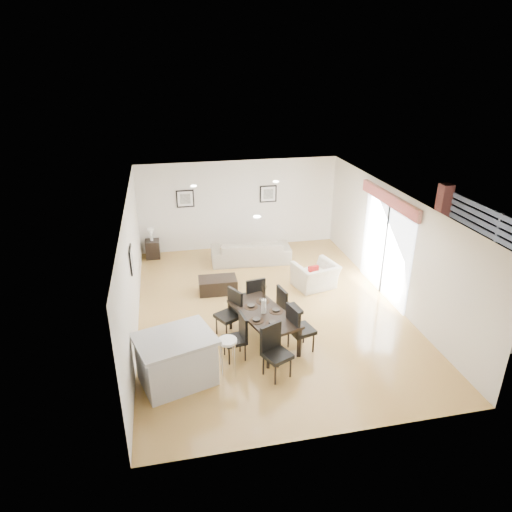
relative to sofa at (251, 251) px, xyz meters
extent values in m
plane|color=tan|center=(-0.11, -2.77, -0.33)|extent=(8.00, 8.00, 0.00)
cube|color=silver|center=(-0.11, 1.23, 1.02)|extent=(6.00, 0.04, 2.70)
cube|color=silver|center=(-0.11, -6.77, 1.02)|extent=(6.00, 0.04, 2.70)
cube|color=silver|center=(-3.11, -2.77, 1.02)|extent=(0.04, 8.00, 2.70)
cube|color=silver|center=(2.89, -2.77, 1.02)|extent=(0.04, 8.00, 2.70)
cube|color=white|center=(-0.11, -2.77, 2.37)|extent=(6.00, 8.00, 0.02)
imported|color=#A39B84|center=(0.00, 0.00, 0.00)|extent=(2.31, 1.03, 0.66)
imported|color=silver|center=(1.31, -1.91, 0.00)|extent=(1.20, 1.11, 0.66)
imported|color=#3B5926|center=(5.48, -1.61, 0.03)|extent=(0.43, 0.43, 0.71)
cube|color=black|center=(-0.53, -4.04, 0.35)|extent=(1.32, 1.87, 0.06)
cylinder|color=black|center=(-0.63, -4.91, -0.01)|extent=(0.07, 0.07, 0.65)
cylinder|color=black|center=(-1.12, -3.41, -0.01)|extent=(0.07, 0.07, 0.65)
cylinder|color=black|center=(0.06, -4.68, -0.01)|extent=(0.07, 0.07, 0.65)
cylinder|color=black|center=(-0.43, -3.18, -0.01)|extent=(0.07, 0.07, 0.65)
cube|color=black|center=(-1.21, -4.47, 0.09)|extent=(0.47, 0.47, 0.07)
cube|color=black|center=(-1.03, -4.44, 0.35)|extent=(0.11, 0.42, 0.50)
cylinder|color=black|center=(-1.39, -4.33, -0.14)|extent=(0.03, 0.03, 0.38)
cylinder|color=black|center=(-1.07, -4.28, -0.14)|extent=(0.03, 0.03, 0.38)
cylinder|color=black|center=(-1.34, -4.65, -0.14)|extent=(0.03, 0.03, 0.38)
cylinder|color=black|center=(-1.02, -4.60, -0.14)|extent=(0.03, 0.03, 0.38)
cube|color=black|center=(-1.21, -3.62, 0.13)|extent=(0.62, 0.62, 0.08)
cube|color=black|center=(-1.03, -3.53, 0.41)|extent=(0.27, 0.43, 0.54)
cylinder|color=black|center=(-1.45, -3.55, -0.12)|extent=(0.04, 0.04, 0.42)
cylinder|color=black|center=(-1.13, -3.38, -0.12)|extent=(0.04, 0.04, 0.42)
cylinder|color=black|center=(-1.28, -3.86, -0.12)|extent=(0.04, 0.04, 0.42)
cylinder|color=black|center=(-0.96, -3.69, -0.12)|extent=(0.04, 0.04, 0.42)
cube|color=black|center=(0.15, -4.47, 0.14)|extent=(0.57, 0.57, 0.08)
cube|color=black|center=(-0.05, -4.52, 0.43)|extent=(0.17, 0.47, 0.56)
cylinder|color=black|center=(0.37, -4.60, -0.12)|extent=(0.04, 0.04, 0.43)
cylinder|color=black|center=(0.01, -4.69, -0.12)|extent=(0.04, 0.04, 0.43)
cylinder|color=black|center=(0.28, -4.24, -0.12)|extent=(0.04, 0.04, 0.43)
cylinder|color=black|center=(-0.08, -4.33, -0.12)|extent=(0.04, 0.04, 0.43)
cube|color=black|center=(0.15, -3.62, 0.12)|extent=(0.52, 0.52, 0.08)
cube|color=black|center=(-0.05, -3.66, 0.40)|extent=(0.14, 0.45, 0.54)
cylinder|color=black|center=(0.35, -3.76, -0.13)|extent=(0.04, 0.04, 0.41)
cylinder|color=black|center=(0.01, -3.83, -0.13)|extent=(0.04, 0.04, 0.41)
cylinder|color=black|center=(0.28, -3.42, -0.13)|extent=(0.04, 0.04, 0.41)
cylinder|color=black|center=(-0.06, -3.48, -0.13)|extent=(0.04, 0.04, 0.41)
cube|color=black|center=(-0.53, -5.17, 0.13)|extent=(0.61, 0.61, 0.08)
cube|color=black|center=(-0.61, -4.99, 0.41)|extent=(0.44, 0.24, 0.55)
cylinder|color=black|center=(-0.62, -5.41, -0.12)|extent=(0.04, 0.04, 0.42)
cylinder|color=black|center=(-0.77, -5.08, -0.12)|extent=(0.04, 0.04, 0.42)
cylinder|color=black|center=(-0.29, -5.26, -0.12)|extent=(0.04, 0.04, 0.42)
cylinder|color=black|center=(-0.44, -4.93, -0.12)|extent=(0.04, 0.04, 0.42)
cube|color=black|center=(-0.53, -2.92, 0.12)|extent=(0.51, 0.51, 0.08)
cube|color=black|center=(-0.50, -3.11, 0.40)|extent=(0.45, 0.13, 0.53)
cylinder|color=black|center=(-0.39, -2.72, -0.13)|extent=(0.03, 0.03, 0.41)
cylinder|color=black|center=(-0.33, -3.06, -0.13)|extent=(0.03, 0.03, 0.41)
cylinder|color=black|center=(-0.73, -2.77, -0.13)|extent=(0.03, 0.03, 0.41)
cylinder|color=black|center=(-0.67, -3.12, -0.13)|extent=(0.03, 0.03, 0.41)
cylinder|color=white|center=(-0.53, -4.04, 0.52)|extent=(0.10, 0.10, 0.30)
cylinder|color=black|center=(-0.27, -4.04, 0.38)|extent=(0.29, 0.29, 0.01)
cylinder|color=black|center=(-0.27, -4.04, 0.40)|extent=(0.15, 0.15, 0.04)
cylinder|color=black|center=(-0.45, -3.59, 0.38)|extent=(0.29, 0.29, 0.01)
cylinder|color=black|center=(-0.45, -3.59, 0.40)|extent=(0.15, 0.15, 0.04)
cylinder|color=black|center=(-0.74, -3.77, 0.38)|extent=(0.29, 0.29, 0.01)
cylinder|color=black|center=(-0.74, -3.77, 0.40)|extent=(0.15, 0.15, 0.04)
cylinder|color=black|center=(-0.74, -4.32, 0.38)|extent=(0.29, 0.29, 0.01)
cylinder|color=black|center=(-0.74, -4.32, 0.40)|extent=(0.15, 0.15, 0.04)
cylinder|color=black|center=(-0.45, -4.49, 0.38)|extent=(0.29, 0.29, 0.01)
cylinder|color=black|center=(-0.45, -4.49, 0.40)|extent=(0.15, 0.15, 0.04)
cube|color=black|center=(-1.17, -1.65, -0.14)|extent=(0.96, 0.60, 0.38)
cube|color=black|center=(-2.77, 0.88, -0.06)|extent=(0.41, 0.41, 0.54)
cylinder|color=white|center=(-2.77, 0.88, 0.29)|extent=(0.09, 0.09, 0.16)
cone|color=beige|center=(-2.77, 0.88, 0.47)|extent=(0.19, 0.19, 0.21)
cube|color=maroon|center=(1.21, -2.00, 0.18)|extent=(0.28, 0.14, 0.27)
cube|color=#B9B9BB|center=(-2.34, -4.94, 0.11)|extent=(1.47, 1.26, 0.88)
cube|color=#AAAAAC|center=(-2.34, -4.94, 0.59)|extent=(1.60, 1.39, 0.06)
cylinder|color=white|center=(-1.41, -4.94, 0.41)|extent=(0.35, 0.35, 0.05)
cylinder|color=silver|center=(-1.29, -4.83, 0.04)|extent=(0.02, 0.02, 0.74)
cylinder|color=silver|center=(-1.53, -4.83, 0.04)|extent=(0.02, 0.02, 0.74)
cylinder|color=silver|center=(-1.53, -5.06, 0.04)|extent=(0.02, 0.02, 0.74)
cylinder|color=silver|center=(-1.29, -5.06, 0.04)|extent=(0.02, 0.02, 0.74)
cube|color=black|center=(-1.71, 1.20, 1.32)|extent=(0.52, 0.03, 0.52)
cube|color=white|center=(-1.71, 1.20, 1.32)|extent=(0.44, 0.04, 0.44)
cube|color=#52524E|center=(-1.71, 1.20, 1.32)|extent=(0.30, 0.04, 0.30)
cube|color=black|center=(0.79, 1.20, 1.32)|extent=(0.52, 0.03, 0.52)
cube|color=white|center=(0.79, 1.20, 1.32)|extent=(0.44, 0.04, 0.44)
cube|color=#52524E|center=(0.79, 1.20, 1.32)|extent=(0.30, 0.04, 0.30)
cube|color=black|center=(-3.08, -2.97, 1.32)|extent=(0.03, 0.52, 0.52)
cube|color=white|center=(-3.08, -2.97, 1.32)|extent=(0.04, 0.44, 0.44)
cube|color=#52524E|center=(-3.08, -2.97, 1.32)|extent=(0.04, 0.30, 0.30)
cube|color=white|center=(2.87, -2.47, 0.80)|extent=(0.02, 2.40, 2.25)
cube|color=black|center=(2.85, -2.47, 0.80)|extent=(0.03, 0.05, 2.25)
cube|color=black|center=(2.85, -2.47, 1.94)|extent=(0.03, 2.50, 0.05)
cube|color=maroon|center=(2.81, -2.47, 2.10)|extent=(0.10, 2.70, 0.28)
plane|color=gray|center=(4.89, -2.47, -0.33)|extent=(6.00, 6.00, 0.00)
cube|color=#2B2B2D|center=(6.09, -2.47, 0.57)|extent=(0.08, 5.50, 1.80)
cube|color=brown|center=(5.94, -0.07, 0.67)|extent=(0.35, 0.35, 2.00)
camera|label=1|loc=(-2.32, -11.85, 5.15)|focal=32.00mm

